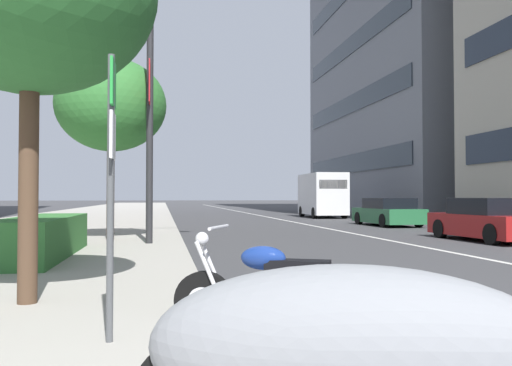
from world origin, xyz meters
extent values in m
cube|color=#A39E93|center=(30.00, 11.36, 0.07)|extent=(160.00, 9.77, 0.15)
cube|color=silver|center=(35.00, 0.00, 0.00)|extent=(110.00, 0.16, 0.01)
ellipsoid|color=gray|center=(0.10, 6.07, 0.56)|extent=(1.46, 2.34, 0.92)
cylinder|color=black|center=(2.91, 6.63, 0.31)|extent=(0.36, 0.61, 0.61)
cylinder|color=silver|center=(2.91, 6.63, 0.31)|extent=(0.24, 0.33, 0.31)
cylinder|color=black|center=(2.27, 5.17, 0.31)|extent=(0.36, 0.61, 0.61)
cylinder|color=silver|center=(2.27, 5.17, 0.31)|extent=(0.24, 0.33, 0.31)
cube|color=silver|center=(2.59, 5.90, 0.29)|extent=(0.39, 0.45, 0.28)
cube|color=black|center=(2.52, 5.73, 0.71)|extent=(0.46, 0.67, 0.10)
ellipsoid|color=navy|center=(2.66, 6.05, 0.77)|extent=(0.40, 0.52, 0.24)
cylinder|color=silver|center=(2.81, 6.58, 0.61)|extent=(0.17, 0.31, 0.64)
cylinder|color=silver|center=(2.94, 6.53, 0.61)|extent=(0.17, 0.31, 0.64)
cylinder|color=silver|center=(2.84, 6.48, 1.07)|extent=(0.56, 0.27, 0.04)
sphere|color=silver|center=(2.92, 6.65, 0.95)|extent=(0.14, 0.14, 0.14)
cylinder|color=silver|center=(2.61, 5.59, 0.18)|extent=(0.36, 0.66, 0.16)
cube|color=maroon|center=(12.45, -2.98, 0.49)|extent=(4.16, 1.89, 0.68)
cube|color=black|center=(12.37, -2.99, 1.09)|extent=(2.19, 1.69, 0.51)
cylinder|color=black|center=(13.79, -2.14, 0.31)|extent=(0.63, 0.24, 0.62)
cylinder|color=black|center=(13.83, -3.75, 0.31)|extent=(0.63, 0.24, 0.62)
cylinder|color=black|center=(11.07, -2.21, 0.31)|extent=(0.63, 0.24, 0.62)
cube|color=#236038|center=(21.07, -3.50, 0.49)|extent=(4.30, 2.01, 0.68)
cube|color=black|center=(20.89, -3.51, 1.07)|extent=(2.37, 1.80, 0.49)
cylinder|color=black|center=(22.44, -2.60, 0.31)|extent=(0.63, 0.24, 0.62)
cylinder|color=black|center=(22.50, -4.31, 0.31)|extent=(0.63, 0.24, 0.62)
cylinder|color=black|center=(19.64, -2.70, 0.31)|extent=(0.63, 0.24, 0.62)
cylinder|color=black|center=(19.70, -4.41, 0.31)|extent=(0.63, 0.24, 0.62)
cube|color=silver|center=(31.15, -3.41, 1.56)|extent=(5.10, 2.27, 2.68)
cube|color=black|center=(28.65, -3.34, 2.15)|extent=(0.09, 1.79, 0.56)
cylinder|color=black|center=(32.89, -2.49, 0.36)|extent=(0.73, 0.28, 0.72)
cylinder|color=black|center=(32.84, -4.42, 0.36)|extent=(0.73, 0.28, 0.72)
cylinder|color=black|center=(29.46, -2.39, 0.36)|extent=(0.73, 0.28, 0.72)
cylinder|color=black|center=(29.41, -4.33, 0.36)|extent=(0.73, 0.28, 0.72)
cylinder|color=#47494C|center=(2.10, 7.49, 1.38)|extent=(0.06, 0.06, 2.45)
cube|color=#1E8C33|center=(2.10, 7.47, 2.35)|extent=(0.32, 0.02, 0.40)
cube|color=silver|center=(2.10, 7.47, 1.90)|extent=(0.32, 0.02, 0.40)
cylinder|color=#232326|center=(11.68, 7.39, 3.92)|extent=(0.18, 0.18, 7.54)
cube|color=#B21E23|center=(11.33, 7.39, 4.36)|extent=(0.56, 0.03, 1.10)
cube|color=#B21E23|center=(12.03, 7.39, 4.36)|extent=(0.56, 0.03, 1.10)
cube|color=#337033|center=(8.87, 9.47, 0.56)|extent=(4.87, 1.10, 0.81)
cylinder|color=#473323|center=(3.94, 8.58, 1.44)|extent=(0.22, 0.22, 2.59)
cylinder|color=#473323|center=(13.08, 8.52, 1.50)|extent=(0.22, 0.22, 2.70)
ellipsoid|color=#2D6B2D|center=(13.08, 8.52, 4.03)|extent=(3.15, 3.15, 2.68)
cube|color=#2D3842|center=(39.28, -8.43, 4.16)|extent=(22.06, 0.08, 1.50)
cube|color=#2D3842|center=(39.28, -8.43, 9.12)|extent=(22.06, 0.08, 1.50)
cube|color=#2D3842|center=(39.28, -8.43, 14.09)|extent=(22.06, 0.08, 1.50)
camera|label=1|loc=(-2.53, 7.05, 1.38)|focal=36.96mm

